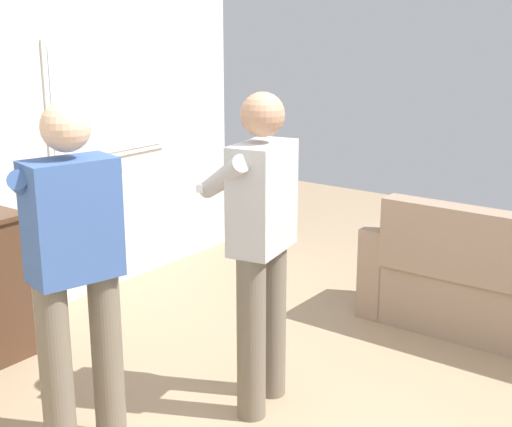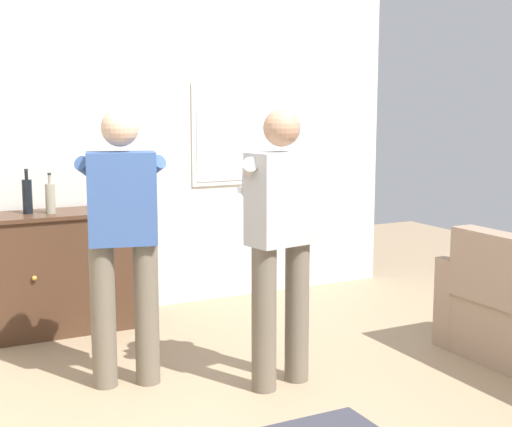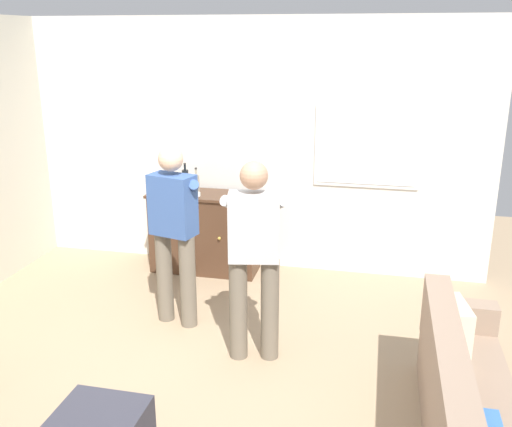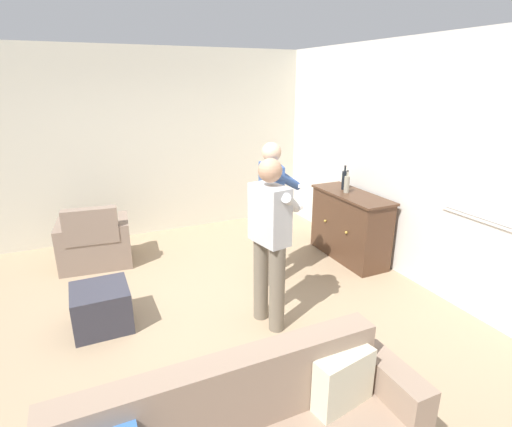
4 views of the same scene
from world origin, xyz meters
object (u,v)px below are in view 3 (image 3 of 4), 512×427
object	(u,v)px
sideboard_cabinet	(205,232)
person_standing_left	(175,228)
couch	(468,419)
bottle_liquor_amber	(185,180)
person_standing_right	(254,252)
bottle_wine_green	(196,184)

from	to	relation	value
sideboard_cabinet	person_standing_left	world-z (taller)	person_standing_left
couch	person_standing_left	distance (m)	2.85
sideboard_cabinet	bottle_liquor_amber	distance (m)	0.63
person_standing_left	person_standing_right	xyz separation A→B (m)	(0.83, -0.44, 0.00)
person_standing_left	sideboard_cabinet	bearing A→B (deg)	95.52
person_standing_left	person_standing_right	distance (m)	0.94
bottle_liquor_amber	person_standing_right	size ratio (longest dim) A/B	0.20
person_standing_right	couch	bearing A→B (deg)	-31.71
couch	sideboard_cabinet	world-z (taller)	sideboard_cabinet
person_standing_right	person_standing_left	bearing A→B (deg)	152.46
bottle_liquor_amber	person_standing_right	bearing A→B (deg)	-55.46
couch	person_standing_left	size ratio (longest dim) A/B	1.34
sideboard_cabinet	bottle_liquor_amber	size ratio (longest dim) A/B	3.74
bottle_wine_green	person_standing_right	xyz separation A→B (m)	(1.02, -1.63, -0.09)
bottle_wine_green	person_standing_right	size ratio (longest dim) A/B	0.18
bottle_liquor_amber	sideboard_cabinet	bearing A→B (deg)	-6.47
couch	sideboard_cabinet	distance (m)	3.66
bottle_wine_green	person_standing_left	xyz separation A→B (m)	(0.19, -1.20, -0.09)
sideboard_cabinet	bottle_liquor_amber	xyz separation A→B (m)	(-0.22, 0.02, 0.59)
sideboard_cabinet	couch	bearing A→B (deg)	-46.39
sideboard_cabinet	bottle_liquor_amber	world-z (taller)	bottle_liquor_amber
sideboard_cabinet	bottle_liquor_amber	bearing A→B (deg)	173.53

